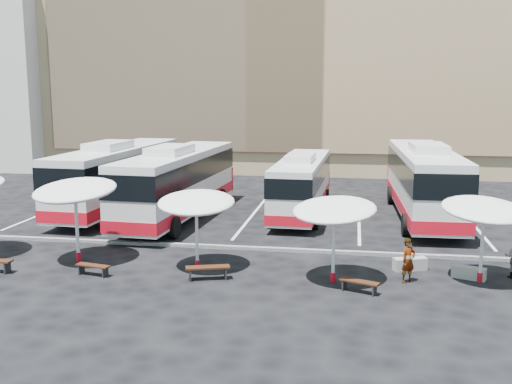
% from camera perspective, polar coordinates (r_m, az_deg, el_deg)
% --- Properties ---
extents(ground, '(120.00, 120.00, 0.00)m').
position_cam_1_polar(ground, '(26.73, -3.18, -5.69)').
color(ground, black).
rests_on(ground, ground).
extents(sandstone_building, '(42.00, 18.25, 29.60)m').
position_cam_1_polar(sandstone_building, '(57.51, 3.86, 15.35)').
color(sandstone_building, tan).
rests_on(sandstone_building, ground).
extents(curb_divider, '(34.00, 0.25, 0.15)m').
position_cam_1_polar(curb_divider, '(27.18, -2.96, -5.26)').
color(curb_divider, black).
rests_on(curb_divider, ground).
extents(bay_lines, '(24.15, 12.00, 0.01)m').
position_cam_1_polar(bay_lines, '(34.35, -0.28, -2.14)').
color(bay_lines, white).
rests_on(bay_lines, ground).
extents(bus_0, '(3.54, 13.22, 4.16)m').
position_cam_1_polar(bus_0, '(36.15, -13.00, 1.63)').
color(bus_0, silver).
rests_on(bus_0, ground).
extents(bus_1, '(3.63, 13.20, 4.14)m').
position_cam_1_polar(bus_1, '(33.26, -7.44, 1.08)').
color(bus_1, silver).
rests_on(bus_1, ground).
extents(bus_2, '(2.86, 11.23, 3.54)m').
position_cam_1_polar(bus_2, '(34.30, 4.38, 0.88)').
color(bus_2, silver).
rests_on(bus_2, ground).
extents(bus_3, '(3.44, 13.45, 4.24)m').
position_cam_1_polar(bus_3, '(34.43, 15.68, 1.18)').
color(bus_3, silver).
rests_on(bus_3, ground).
extents(sunshade_1, '(3.99, 4.02, 3.55)m').
position_cam_1_polar(sunshade_1, '(25.65, -16.86, 0.12)').
color(sunshade_1, silver).
rests_on(sunshade_1, ground).
extents(sunshade_2, '(3.34, 3.38, 3.19)m').
position_cam_1_polar(sunshade_2, '(23.71, -5.71, -1.02)').
color(sunshade_2, silver).
rests_on(sunshade_2, ground).
extents(sunshade_3, '(4.08, 4.10, 3.23)m').
position_cam_1_polar(sunshade_3, '(22.16, 7.48, -1.73)').
color(sunshade_3, silver).
rests_on(sunshade_3, ground).
extents(sunshade_4, '(4.04, 4.06, 3.24)m').
position_cam_1_polar(sunshade_4, '(23.52, 20.93, -1.62)').
color(sunshade_4, silver).
rests_on(sunshade_4, ground).
extents(wood_bench_1, '(1.43, 0.64, 0.42)m').
position_cam_1_polar(wood_bench_1, '(24.18, -15.26, -6.93)').
color(wood_bench_1, black).
rests_on(wood_bench_1, ground).
extents(wood_bench_2, '(1.73, 0.93, 0.51)m').
position_cam_1_polar(wood_bench_2, '(22.91, -4.62, -7.37)').
color(wood_bench_2, black).
rests_on(wood_bench_2, ground).
extents(wood_bench_3, '(1.46, 0.88, 0.44)m').
position_cam_1_polar(wood_bench_3, '(21.77, 9.81, -8.58)').
color(wood_bench_3, black).
rests_on(wood_bench_3, ground).
extents(conc_bench_0, '(1.40, 0.90, 0.50)m').
position_cam_1_polar(conc_bench_0, '(24.79, 14.45, -6.65)').
color(conc_bench_0, gray).
rests_on(conc_bench_0, ground).
extents(conc_bench_1, '(1.30, 0.84, 0.46)m').
position_cam_1_polar(conc_bench_1, '(24.37, 19.61, -7.26)').
color(conc_bench_1, gray).
rests_on(conc_bench_1, ground).
extents(passenger_0, '(0.73, 0.70, 1.69)m').
position_cam_1_polar(passenger_0, '(23.09, 14.31, -6.35)').
color(passenger_0, black).
rests_on(passenger_0, ground).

